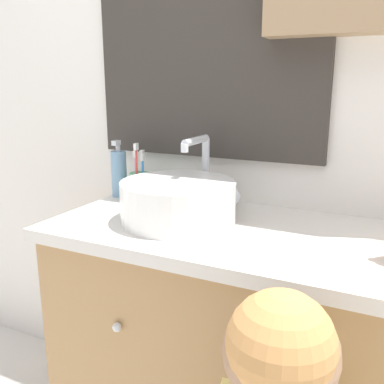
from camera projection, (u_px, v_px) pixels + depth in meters
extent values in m
cube|color=silver|center=(277.00, 54.00, 1.28)|extent=(3.20, 0.06, 2.50)
cube|color=#332D28|center=(206.00, 13.00, 1.30)|extent=(0.77, 0.02, 0.89)
cube|color=#B2C1CC|center=(206.00, 12.00, 1.30)|extent=(0.71, 0.01, 0.83)
cube|color=#A37A4C|center=(236.00, 363.00, 1.24)|extent=(1.01, 0.47, 0.75)
cube|color=beige|center=(240.00, 235.00, 1.15)|extent=(1.05, 0.51, 0.03)
sphere|color=silver|center=(117.00, 327.00, 1.08)|extent=(0.02, 0.02, 0.02)
sphere|color=silver|center=(304.00, 382.00, 0.88)|extent=(0.02, 0.02, 0.02)
cylinder|color=white|center=(178.00, 201.00, 1.19)|extent=(0.32, 0.32, 0.12)
cylinder|color=silver|center=(178.00, 183.00, 1.18)|extent=(0.26, 0.26, 0.01)
cylinder|color=silver|center=(206.00, 172.00, 1.34)|extent=(0.02, 0.02, 0.21)
cylinder|color=silver|center=(196.00, 141.00, 1.25)|extent=(0.02, 0.14, 0.02)
cylinder|color=silver|center=(185.00, 148.00, 1.19)|extent=(0.02, 0.02, 0.02)
sphere|color=white|center=(232.00, 197.00, 1.32)|extent=(0.06, 0.06, 0.06)
cylinder|color=#66B27F|center=(141.00, 186.00, 1.43)|extent=(0.07, 0.07, 0.09)
cylinder|color=#3884DB|center=(143.00, 175.00, 1.41)|extent=(0.01, 0.01, 0.14)
cube|color=white|center=(142.00, 157.00, 1.40)|extent=(0.01, 0.02, 0.02)
cylinder|color=white|center=(143.00, 173.00, 1.43)|extent=(0.01, 0.01, 0.15)
cube|color=white|center=(142.00, 153.00, 1.42)|extent=(0.01, 0.02, 0.02)
cylinder|color=pink|center=(136.00, 173.00, 1.43)|extent=(0.01, 0.01, 0.15)
cube|color=white|center=(135.00, 154.00, 1.41)|extent=(0.01, 0.02, 0.02)
cylinder|color=#D6423D|center=(137.00, 171.00, 1.40)|extent=(0.01, 0.01, 0.18)
cube|color=white|center=(136.00, 147.00, 1.38)|extent=(0.01, 0.02, 0.02)
cylinder|color=#6B93B2|center=(119.00, 174.00, 1.46)|extent=(0.05, 0.05, 0.16)
cylinder|color=silver|center=(118.00, 148.00, 1.44)|extent=(0.02, 0.02, 0.02)
cube|color=silver|center=(116.00, 143.00, 1.42)|extent=(0.02, 0.03, 0.02)
sphere|color=#997051|center=(281.00, 353.00, 0.67)|extent=(0.19, 0.19, 0.19)
sphere|color=tan|center=(281.00, 344.00, 0.65)|extent=(0.17, 0.17, 0.17)
cylinder|color=#E0CC70|center=(319.00, 379.00, 0.86)|extent=(0.09, 0.25, 0.05)
cylinder|color=#D6423D|center=(320.00, 329.00, 0.97)|extent=(0.02, 0.05, 0.12)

